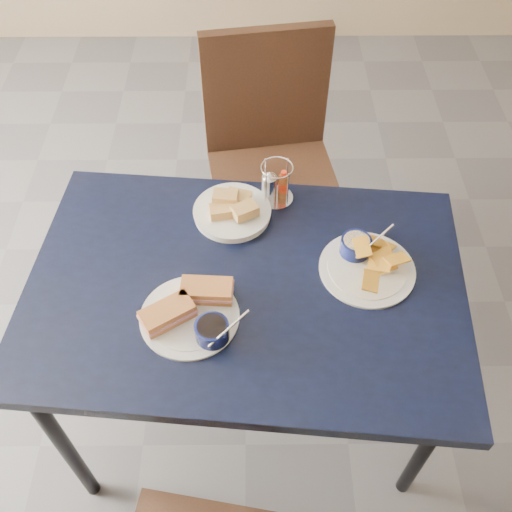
{
  "coord_description": "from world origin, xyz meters",
  "views": [
    {
      "loc": [
        0.03,
        -1.09,
        2.05
      ],
      "look_at": [
        0.04,
        -0.09,
        0.82
      ],
      "focal_mm": 40.0,
      "sensor_mm": 36.0,
      "label": 1
    }
  ],
  "objects_px": {
    "condiment_caddy": "(275,185)",
    "bread_basket": "(232,210)",
    "dining_table": "(246,296)",
    "sandwich_plate": "(193,312)",
    "plantain_plate": "(365,260)",
    "chair_far": "(273,147)"
  },
  "relations": [
    {
      "from": "sandwich_plate",
      "to": "condiment_caddy",
      "type": "distance_m",
      "value": 0.51
    },
    {
      "from": "sandwich_plate",
      "to": "dining_table",
      "type": "bearing_deg",
      "value": 39.58
    },
    {
      "from": "bread_basket",
      "to": "condiment_caddy",
      "type": "bearing_deg",
      "value": 29.18
    },
    {
      "from": "sandwich_plate",
      "to": "plantain_plate",
      "type": "relative_size",
      "value": 1.09
    },
    {
      "from": "sandwich_plate",
      "to": "condiment_caddy",
      "type": "xyz_separation_m",
      "value": [
        0.23,
        0.45,
        0.03
      ]
    },
    {
      "from": "dining_table",
      "to": "sandwich_plate",
      "type": "relative_size",
      "value": 4.35
    },
    {
      "from": "plantain_plate",
      "to": "bread_basket",
      "type": "height_order",
      "value": "plantain_plate"
    },
    {
      "from": "plantain_plate",
      "to": "condiment_caddy",
      "type": "height_order",
      "value": "condiment_caddy"
    },
    {
      "from": "dining_table",
      "to": "condiment_caddy",
      "type": "relative_size",
      "value": 9.64
    },
    {
      "from": "dining_table",
      "to": "plantain_plate",
      "type": "bearing_deg",
      "value": 10.79
    },
    {
      "from": "sandwich_plate",
      "to": "plantain_plate",
      "type": "bearing_deg",
      "value": 20.53
    },
    {
      "from": "chair_far",
      "to": "bread_basket",
      "type": "bearing_deg",
      "value": -105.63
    },
    {
      "from": "condiment_caddy",
      "to": "bread_basket",
      "type": "bearing_deg",
      "value": -150.82
    },
    {
      "from": "dining_table",
      "to": "plantain_plate",
      "type": "distance_m",
      "value": 0.36
    },
    {
      "from": "sandwich_plate",
      "to": "condiment_caddy",
      "type": "bearing_deg",
      "value": 63.0
    },
    {
      "from": "plantain_plate",
      "to": "chair_far",
      "type": "bearing_deg",
      "value": 108.4
    },
    {
      "from": "sandwich_plate",
      "to": "condiment_caddy",
      "type": "height_order",
      "value": "condiment_caddy"
    },
    {
      "from": "plantain_plate",
      "to": "condiment_caddy",
      "type": "bearing_deg",
      "value": 132.88
    },
    {
      "from": "chair_far",
      "to": "bread_basket",
      "type": "height_order",
      "value": "chair_far"
    },
    {
      "from": "plantain_plate",
      "to": "bread_basket",
      "type": "bearing_deg",
      "value": 152.8
    },
    {
      "from": "bread_basket",
      "to": "condiment_caddy",
      "type": "xyz_separation_m",
      "value": [
        0.13,
        0.07,
        0.03
      ]
    },
    {
      "from": "chair_far",
      "to": "plantain_plate",
      "type": "distance_m",
      "value": 0.78
    }
  ]
}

